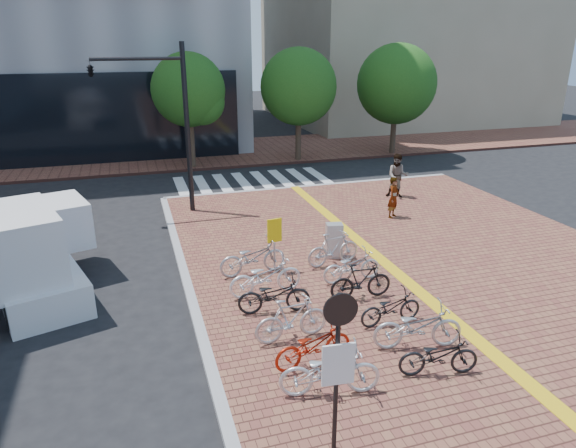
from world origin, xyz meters
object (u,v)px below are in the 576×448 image
object	(u,v)px
pedestrian_b	(398,176)
bike_4	(265,276)
bike_5	(253,257)
bike_0	(330,371)
bike_3	(274,295)
bike_7	(418,326)
traffic_light_pole	(144,99)
pedestrian_a	(394,197)
bike_8	(391,308)
yellow_sign	(275,235)
bike_11	(333,249)
bike_2	(292,319)
bike_1	(313,345)
utility_box	(334,240)
bike_9	(361,281)
bike_6	(439,356)
notice_sign	(338,355)
bike_10	(352,266)
box_truck	(32,253)

from	to	relation	value
pedestrian_b	bike_4	bearing A→B (deg)	-108.99
bike_4	bike_5	bearing A→B (deg)	-3.46
bike_0	bike_3	xyz separation A→B (m)	(-0.15, 3.37, -0.04)
bike_7	traffic_light_pole	world-z (taller)	traffic_light_pole
bike_0	pedestrian_a	bearing A→B (deg)	-23.16
bike_8	yellow_sign	bearing A→B (deg)	23.17
bike_0	traffic_light_pole	xyz separation A→B (m)	(-2.55, 12.26, 3.93)
bike_11	pedestrian_a	xyz separation A→B (m)	(3.89, 3.48, 0.27)
bike_3	yellow_sign	world-z (taller)	yellow_sign
bike_3	bike_2	bearing A→B (deg)	-170.41
pedestrian_a	bike_4	bearing A→B (deg)	178.88
bike_2	pedestrian_a	xyz separation A→B (m)	(6.35, 7.06, 0.26)
bike_1	bike_11	world-z (taller)	bike_11
bike_2	utility_box	distance (m)	4.95
pedestrian_a	bike_5	bearing A→B (deg)	170.14
bike_0	bike_9	xyz separation A→B (m)	(2.23, 3.40, -0.01)
bike_1	bike_4	size ratio (longest dim) A/B	0.88
bike_3	traffic_light_pole	world-z (taller)	traffic_light_pole
bike_6	bike_9	distance (m)	3.48
bike_1	bike_9	xyz separation A→B (m)	(2.21, 2.41, 0.04)
bike_7	notice_sign	bearing A→B (deg)	140.27
bike_5	bike_7	size ratio (longest dim) A/B	1.00
bike_11	bike_8	bearing A→B (deg)	171.32
bike_0	bike_6	xyz separation A→B (m)	(2.35, -0.07, -0.08)
bike_5	pedestrian_b	distance (m)	9.73
bike_0	bike_7	distance (m)	2.62
utility_box	bike_7	bearing A→B (deg)	-91.58
bike_1	pedestrian_b	xyz separation A→B (m)	(7.67, 10.49, 0.48)
bike_5	bike_7	world-z (taller)	bike_7
bike_1	bike_6	world-z (taller)	bike_1
bike_6	traffic_light_pole	xyz separation A→B (m)	(-4.91, 12.34, 4.01)
bike_5	bike_10	xyz separation A→B (m)	(2.56, -1.29, -0.06)
bike_4	bike_8	distance (m)	3.43
bike_3	bike_5	xyz separation A→B (m)	(0.02, 2.35, 0.04)
bike_1	bike_4	distance (m)	3.38
bike_2	bike_9	world-z (taller)	bike_2
bike_7	bike_8	bearing A→B (deg)	15.69
bike_9	pedestrian_a	world-z (taller)	pedestrian_a
bike_1	bike_11	size ratio (longest dim) A/B	1.01
bike_1	notice_sign	xyz separation A→B (m)	(-0.47, -2.38, 1.40)
bike_3	pedestrian_b	xyz separation A→B (m)	(7.85, 8.12, 0.47)
bike_0	box_truck	size ratio (longest dim) A/B	0.40
bike_5	pedestrian_a	world-z (taller)	pedestrian_a
notice_sign	bike_5	bearing A→B (deg)	87.48
bike_9	box_truck	distance (m)	8.84
bike_1	traffic_light_pole	bearing A→B (deg)	4.34
yellow_sign	traffic_light_pole	size ratio (longest dim) A/B	0.26
pedestrian_a	notice_sign	world-z (taller)	notice_sign
bike_4	notice_sign	xyz separation A→B (m)	(-0.34, -5.75, 1.33)
bike_6	bike_8	distance (m)	2.09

